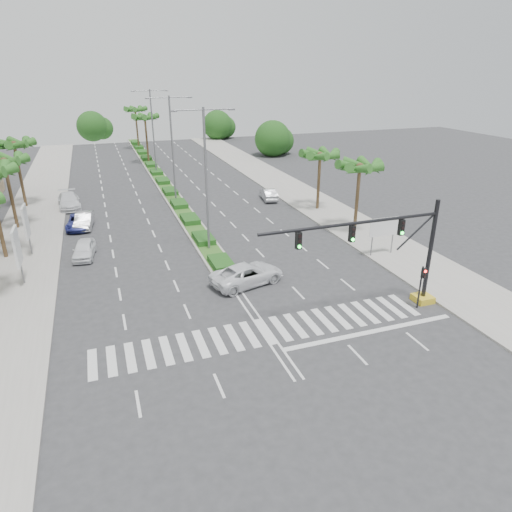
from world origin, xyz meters
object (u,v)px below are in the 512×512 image
Objects in this scene: car_parked_c at (79,222)px; car_crossing at (247,274)px; car_parked_a at (84,249)px; car_right at (269,194)px; car_parked_b at (84,220)px; car_parked_d at (69,201)px.

car_crossing is at bearing -50.15° from car_parked_c.
car_crossing reaches higher than car_parked_a.
car_parked_c is 0.86× the size of car_crossing.
car_parked_a is 0.86× the size of car_parked_c.
car_crossing is at bearing 73.02° from car_right.
car_parked_c is (-0.47, -0.04, -0.08)m from car_parked_b.
car_right is at bearing -40.44° from car_crossing.
car_right is at bearing 36.61° from car_parked_a.
car_parked_b is at bearing -83.48° from car_parked_d.
car_parked_a is 0.98× the size of car_right.
car_crossing is 23.15m from car_right.
car_parked_d is at bearing 11.20° from car_crossing.
car_parked_c is 21.74m from car_right.
car_crossing is at bearing -68.10° from car_parked_d.
car_parked_d reaches higher than car_crossing.
car_right is (21.46, 3.45, 0.03)m from car_parked_c.
car_parked_d is 28.51m from car_crossing.
car_parked_b is 0.95× the size of car_parked_c.
car_parked_a is at bearing 36.73° from car_right.
car_parked_c is at bearing 16.99° from car_right.
car_parked_a reaches higher than car_right.
car_parked_d reaches higher than car_parked_c.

